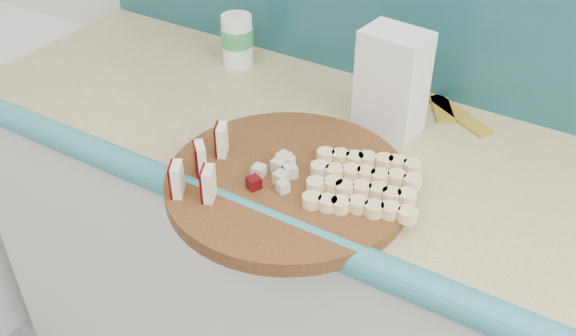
# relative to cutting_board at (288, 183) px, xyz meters

# --- Properties ---
(kitchen_counter) EXTENTS (2.20, 0.63, 0.91)m
(kitchen_counter) POSITION_rel_cutting_board_xyz_m (0.23, 0.20, -0.47)
(kitchen_counter) COLOR silver
(kitchen_counter) RESTS_ON ground
(backsplash) EXTENTS (2.20, 0.02, 0.50)m
(backsplash) POSITION_rel_cutting_board_xyz_m (0.23, 0.48, 0.24)
(backsplash) COLOR teal
(backsplash) RESTS_ON kitchen_counter
(cutting_board) EXTENTS (0.58, 0.58, 0.03)m
(cutting_board) POSITION_rel_cutting_board_xyz_m (0.00, 0.00, 0.00)
(cutting_board) COLOR #46250F
(cutting_board) RESTS_ON kitchen_counter
(apple_wedges) EXTENTS (0.10, 0.19, 0.06)m
(apple_wedges) POSITION_rel_cutting_board_xyz_m (-0.13, -0.09, 0.05)
(apple_wedges) COLOR #F9EFC7
(apple_wedges) RESTS_ON cutting_board
(apple_chunks) EXTENTS (0.07, 0.08, 0.02)m
(apple_chunks) POSITION_rel_cutting_board_xyz_m (-0.03, -0.01, 0.03)
(apple_chunks) COLOR beige
(apple_chunks) RESTS_ON cutting_board
(banana_slices) EXTENTS (0.24, 0.22, 0.02)m
(banana_slices) POSITION_rel_cutting_board_xyz_m (0.13, 0.05, 0.02)
(banana_slices) COLOR #F8DE97
(banana_slices) RESTS_ON cutting_board
(flour_bag) EXTENTS (0.14, 0.11, 0.22)m
(flour_bag) POSITION_rel_cutting_board_xyz_m (0.07, 0.29, 0.10)
(flour_bag) COLOR white
(flour_bag) RESTS_ON kitchen_counter
(canister) EXTENTS (0.08, 0.08, 0.13)m
(canister) POSITION_rel_cutting_board_xyz_m (-0.37, 0.37, 0.05)
(canister) COLOR white
(canister) RESTS_ON kitchen_counter
(banana_peel) EXTENTS (0.24, 0.21, 0.01)m
(banana_peel) POSITION_rel_cutting_board_xyz_m (0.13, 0.43, -0.01)
(banana_peel) COLOR gold
(banana_peel) RESTS_ON kitchen_counter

